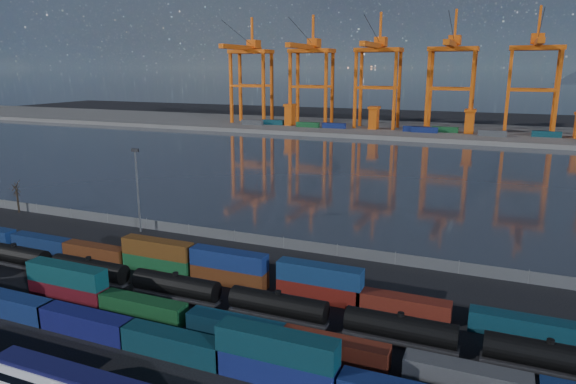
% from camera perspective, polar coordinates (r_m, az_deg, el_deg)
% --- Properties ---
extents(ground, '(700.00, 700.00, 0.00)m').
position_cam_1_polar(ground, '(69.94, -9.80, -13.43)').
color(ground, black).
rests_on(ground, ground).
extents(harbor_water, '(700.00, 700.00, 0.00)m').
position_cam_1_polar(harbor_water, '(163.88, 10.19, 2.31)').
color(harbor_water, '#282E39').
rests_on(harbor_water, ground).
extents(far_quay, '(700.00, 70.00, 2.00)m').
position_cam_1_polar(far_quay, '(266.10, 15.24, 6.56)').
color(far_quay, '#514F4C').
rests_on(far_quay, ground).
extents(container_row_south, '(140.23, 2.63, 5.60)m').
position_cam_1_polar(container_row_south, '(68.95, -21.96, -12.79)').
color(container_row_south, '#393B3E').
rests_on(container_row_south, ground).
extents(container_row_mid, '(141.79, 2.51, 5.34)m').
position_cam_1_polar(container_row_mid, '(61.44, -1.55, -15.39)').
color(container_row_mid, '#3F4144').
rests_on(container_row_mid, ground).
extents(container_row_north, '(141.19, 2.46, 5.25)m').
position_cam_1_polar(container_row_north, '(73.74, 0.79, -10.13)').
color(container_row_north, navy).
rests_on(container_row_north, ground).
extents(tanker_string, '(121.89, 2.88, 4.12)m').
position_cam_1_polar(tanker_string, '(78.49, -17.03, -9.09)').
color(tanker_string, black).
rests_on(tanker_string, ground).
extents(waterfront_fence, '(160.12, 0.12, 2.20)m').
position_cam_1_polar(waterfront_fence, '(92.36, -0.48, -5.70)').
color(waterfront_fence, '#595B5E').
rests_on(waterfront_fence, ground).
extents(bare_tree, '(1.82, 1.90, 7.33)m').
position_cam_1_polar(bare_tree, '(129.30, -27.86, -0.47)').
color(bare_tree, black).
rests_on(bare_tree, ground).
extents(yard_light_mast, '(1.60, 0.40, 16.60)m').
position_cam_1_polar(yard_light_mast, '(103.62, -16.38, 0.65)').
color(yard_light_mast, slate).
rests_on(yard_light_mast, ground).
extents(gantry_cranes, '(197.27, 42.76, 57.91)m').
position_cam_1_polar(gantry_cranes, '(258.99, 13.84, 14.12)').
color(gantry_cranes, '#DB550F').
rests_on(gantry_cranes, ground).
extents(quay_containers, '(172.58, 10.99, 2.60)m').
position_cam_1_polar(quay_containers, '(253.26, 12.34, 6.91)').
color(quay_containers, navy).
rests_on(quay_containers, far_quay).
extents(straddle_carriers, '(140.00, 7.00, 11.10)m').
position_cam_1_polar(straddle_carriers, '(255.88, 14.47, 7.88)').
color(straddle_carriers, '#DB550F').
rests_on(straddle_carriers, far_quay).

